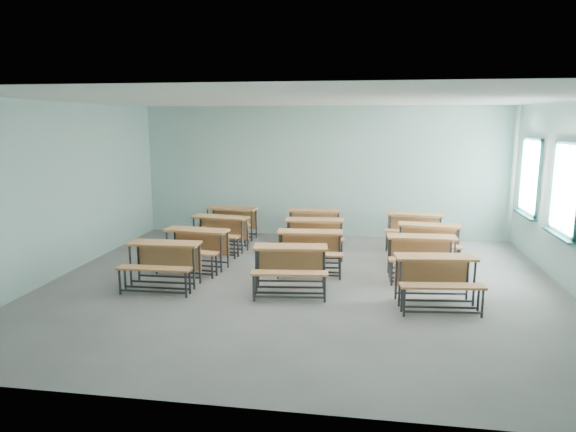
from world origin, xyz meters
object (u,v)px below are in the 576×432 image
object	(u,v)px
desk_unit_r1c2	(422,251)
desk_unit_r2c0	(219,229)
desk_unit_r1c1	(310,245)
desk_unit_r0c2	(436,274)
desk_unit_r2c2	(429,238)
desk_unit_r2c1	(315,232)
desk_unit_r0c1	(290,262)
desk_unit_r1c0	(195,243)
desk_unit_r3c0	(230,218)
desk_unit_r3c1	(314,221)
desk_unit_r0c0	(163,258)
desk_unit_r3c2	(414,225)

from	to	relation	value
desk_unit_r1c2	desk_unit_r2c0	distance (m)	4.42
desk_unit_r1c1	desk_unit_r2c0	distance (m)	2.47
desk_unit_r0c2	desk_unit_r2c2	distance (m)	2.53
desk_unit_r0c2	desk_unit_r2c1	bearing A→B (deg)	122.42
desk_unit_r0c2	desk_unit_r2c2	bearing A→B (deg)	79.98
desk_unit_r0c1	desk_unit_r1c1	distance (m)	1.24
desk_unit_r1c0	desk_unit_r0c1	bearing A→B (deg)	-20.63
desk_unit_r1c2	desk_unit_r2c2	distance (m)	1.15
desk_unit_r3c0	desk_unit_r2c1	bearing A→B (deg)	-21.13
desk_unit_r0c1	desk_unit_r3c0	xyz separation A→B (m)	(-2.02, 3.61, 0.00)
desk_unit_r2c0	desk_unit_r3c1	world-z (taller)	same
desk_unit_r2c2	desk_unit_r3c1	size ratio (longest dim) A/B	1.02
desk_unit_r1c1	desk_unit_r0c0	bearing A→B (deg)	-155.99
desk_unit_r3c0	desk_unit_r2c0	bearing A→B (deg)	-79.53
desk_unit_r0c0	desk_unit_r2c2	world-z (taller)	same
desk_unit_r3c2	desk_unit_r3c1	bearing A→B (deg)	-176.62
desk_unit_r0c0	desk_unit_r3c2	xyz separation A→B (m)	(4.53, 3.54, 0.00)
desk_unit_r2c1	desk_unit_r2c2	size ratio (longest dim) A/B	1.00
desk_unit_r0c2	desk_unit_r3c0	world-z (taller)	same
desk_unit_r0c0	desk_unit_r3c0	distance (m)	3.70
desk_unit_r2c0	desk_unit_r3c0	distance (m)	1.18
desk_unit_r2c2	desk_unit_r3c0	distance (m)	4.72
desk_unit_r0c2	desk_unit_r2c1	world-z (taller)	same
desk_unit_r0c1	desk_unit_r3c0	size ratio (longest dim) A/B	0.99
desk_unit_r0c2	desk_unit_r2c2	world-z (taller)	same
desk_unit_r0c0	desk_unit_r0c1	size ratio (longest dim) A/B	0.95
desk_unit_r1c0	desk_unit_r3c1	xyz separation A→B (m)	(2.05, 2.56, 0.00)
desk_unit_r3c1	desk_unit_r3c2	bearing A→B (deg)	-6.84
desk_unit_r0c0	desk_unit_r3c0	xyz separation A→B (m)	(0.19, 3.69, 0.00)
desk_unit_r0c2	desk_unit_r1c2	xyz separation A→B (m)	(-0.08, 1.41, 0.00)
desk_unit_r1c2	desk_unit_r2c0	world-z (taller)	same
desk_unit_r2c1	desk_unit_r3c0	xyz separation A→B (m)	(-2.18, 1.19, 0.00)
desk_unit_r1c0	desk_unit_r3c0	size ratio (longest dim) A/B	0.99
desk_unit_r0c0	desk_unit_r1c0	distance (m)	1.14
desk_unit_r0c1	desk_unit_r1c2	size ratio (longest dim) A/B	1.05
desk_unit_r3c1	desk_unit_r0c1	bearing A→B (deg)	-93.61
desk_unit_r0c0	desk_unit_r2c1	world-z (taller)	same
desk_unit_r0c2	desk_unit_r0c1	bearing A→B (deg)	166.48
desk_unit_r0c1	desk_unit_r3c0	distance (m)	4.14
desk_unit_r0c1	desk_unit_r1c0	distance (m)	2.28
desk_unit_r0c1	desk_unit_r2c1	size ratio (longest dim) A/B	1.02
desk_unit_r1c0	desk_unit_r3c0	bearing A→B (deg)	96.35
desk_unit_r2c1	desk_unit_r2c2	xyz separation A→B (m)	(2.34, -0.18, 0.00)
desk_unit_r1c1	desk_unit_r3c1	xyz separation A→B (m)	(-0.17, 2.37, 0.00)
desk_unit_r1c2	desk_unit_r2c2	bearing A→B (deg)	75.71
desk_unit_r3c0	desk_unit_r3c1	distance (m)	2.04
desk_unit_r0c1	desk_unit_r1c1	size ratio (longest dim) A/B	1.02
desk_unit_r2c2	desk_unit_r3c0	xyz separation A→B (m)	(-4.52, 1.37, 0.00)
desk_unit_r2c2	desk_unit_r3c2	world-z (taller)	same
desk_unit_r0c0	desk_unit_r0c1	xyz separation A→B (m)	(2.22, 0.08, 0.00)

